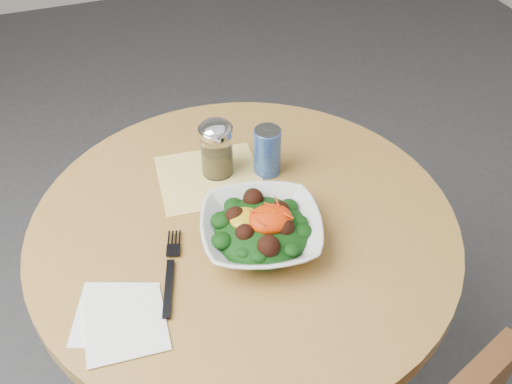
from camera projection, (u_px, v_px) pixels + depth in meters
table at (245, 280)px, 1.33m from camera, size 0.90×0.90×0.75m
cloth_napkin at (210, 178)px, 1.30m from camera, size 0.25×0.23×0.00m
paper_napkins at (120, 319)px, 1.01m from camera, size 0.18×0.20×0.00m
salad_bowl at (261, 230)px, 1.13m from camera, size 0.29×0.29×0.09m
fork at (171, 269)px, 1.09m from camera, size 0.09×0.21×0.00m
spice_shaker at (217, 149)px, 1.27m from camera, size 0.08×0.08×0.14m
beverage_can at (267, 151)px, 1.28m from camera, size 0.06×0.06×0.12m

